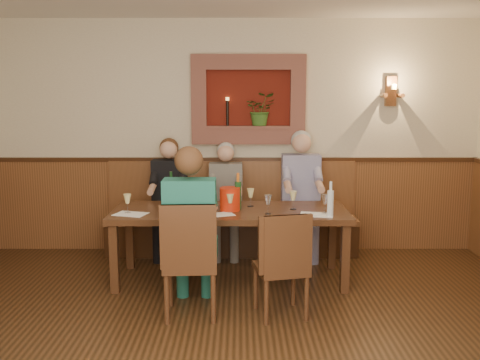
{
  "coord_description": "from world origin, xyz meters",
  "views": [
    {
      "loc": [
        0.1,
        -3.5,
        1.95
      ],
      "look_at": [
        0.1,
        1.9,
        1.05
      ],
      "focal_mm": 40.0,
      "sensor_mm": 36.0,
      "label": 1
    }
  ],
  "objects_px": {
    "person_bench_right": "(301,205)",
    "wine_bottle_green_a": "(238,194)",
    "dining_table": "(230,217)",
    "water_bottle": "(330,203)",
    "person_chair_front": "(191,243)",
    "chair_near_right": "(281,286)",
    "wine_bottle_green_b": "(171,193)",
    "spittoon_bucket": "(230,199)",
    "person_bench_mid": "(226,210)",
    "chair_near_left": "(191,283)",
    "person_bench_left": "(169,208)",
    "bench": "(232,227)"
  },
  "relations": [
    {
      "from": "person_bench_mid",
      "to": "wine_bottle_green_b",
      "type": "xyz_separation_m",
      "value": [
        -0.55,
        -0.71,
        0.34
      ]
    },
    {
      "from": "chair_near_left",
      "to": "chair_near_right",
      "type": "bearing_deg",
      "value": -3.22
    },
    {
      "from": "person_bench_left",
      "to": "person_bench_mid",
      "type": "relative_size",
      "value": 1.04
    },
    {
      "from": "person_bench_left",
      "to": "wine_bottle_green_b",
      "type": "height_order",
      "value": "person_bench_left"
    },
    {
      "from": "person_bench_mid",
      "to": "person_chair_front",
      "type": "height_order",
      "value": "person_chair_front"
    },
    {
      "from": "dining_table",
      "to": "wine_bottle_green_b",
      "type": "height_order",
      "value": "wine_bottle_green_b"
    },
    {
      "from": "chair_near_left",
      "to": "person_bench_left",
      "type": "distance_m",
      "value": 1.81
    },
    {
      "from": "dining_table",
      "to": "person_bench_left",
      "type": "relative_size",
      "value": 1.71
    },
    {
      "from": "spittoon_bucket",
      "to": "dining_table",
      "type": "bearing_deg",
      "value": 84.24
    },
    {
      "from": "person_chair_front",
      "to": "spittoon_bucket",
      "type": "xyz_separation_m",
      "value": [
        0.33,
        0.74,
        0.25
      ]
    },
    {
      "from": "person_chair_front",
      "to": "chair_near_right",
      "type": "bearing_deg",
      "value": -9.49
    },
    {
      "from": "dining_table",
      "to": "wine_bottle_green_a",
      "type": "distance_m",
      "value": 0.24
    },
    {
      "from": "person_bench_right",
      "to": "wine_bottle_green_a",
      "type": "height_order",
      "value": "person_bench_right"
    },
    {
      "from": "person_bench_left",
      "to": "water_bottle",
      "type": "height_order",
      "value": "person_bench_left"
    },
    {
      "from": "person_bench_right",
      "to": "person_chair_front",
      "type": "relative_size",
      "value": 1.0
    },
    {
      "from": "person_chair_front",
      "to": "wine_bottle_green_a",
      "type": "height_order",
      "value": "person_chair_front"
    },
    {
      "from": "person_bench_left",
      "to": "wine_bottle_green_b",
      "type": "relative_size",
      "value": 3.75
    },
    {
      "from": "wine_bottle_green_a",
      "to": "water_bottle",
      "type": "distance_m",
      "value": 0.95
    },
    {
      "from": "dining_table",
      "to": "wine_bottle_green_a",
      "type": "xyz_separation_m",
      "value": [
        0.08,
        0.03,
        0.23
      ]
    },
    {
      "from": "chair_near_left",
      "to": "chair_near_right",
      "type": "relative_size",
      "value": 1.1
    },
    {
      "from": "person_bench_mid",
      "to": "wine_bottle_green_a",
      "type": "distance_m",
      "value": 0.89
    },
    {
      "from": "person_bench_right",
      "to": "wine_bottle_green_b",
      "type": "height_order",
      "value": "person_bench_right"
    },
    {
      "from": "person_bench_right",
      "to": "water_bottle",
      "type": "relative_size",
      "value": 4.35
    },
    {
      "from": "dining_table",
      "to": "spittoon_bucket",
      "type": "xyz_separation_m",
      "value": [
        -0.0,
        -0.03,
        0.19
      ]
    },
    {
      "from": "person_bench_left",
      "to": "water_bottle",
      "type": "distance_m",
      "value": 2.08
    },
    {
      "from": "wine_bottle_green_a",
      "to": "chair_near_left",
      "type": "bearing_deg",
      "value": -113.76
    },
    {
      "from": "person_chair_front",
      "to": "water_bottle",
      "type": "xyz_separation_m",
      "value": [
        1.31,
        0.47,
        0.27
      ]
    },
    {
      "from": "person_chair_front",
      "to": "wine_bottle_green_a",
      "type": "distance_m",
      "value": 0.95
    },
    {
      "from": "person_chair_front",
      "to": "person_bench_right",
      "type": "bearing_deg",
      "value": 54.3
    },
    {
      "from": "wine_bottle_green_b",
      "to": "person_bench_mid",
      "type": "bearing_deg",
      "value": 52.06
    },
    {
      "from": "person_bench_left",
      "to": "wine_bottle_green_a",
      "type": "height_order",
      "value": "person_bench_left"
    },
    {
      "from": "spittoon_bucket",
      "to": "wine_bottle_green_b",
      "type": "bearing_deg",
      "value": 164.87
    },
    {
      "from": "wine_bottle_green_b",
      "to": "water_bottle",
      "type": "bearing_deg",
      "value": -15.33
    },
    {
      "from": "person_bench_mid",
      "to": "spittoon_bucket",
      "type": "relative_size",
      "value": 5.8
    },
    {
      "from": "chair_near_right",
      "to": "person_chair_front",
      "type": "relative_size",
      "value": 0.63
    },
    {
      "from": "chair_near_left",
      "to": "person_bench_mid",
      "type": "height_order",
      "value": "person_bench_mid"
    },
    {
      "from": "dining_table",
      "to": "chair_near_left",
      "type": "height_order",
      "value": "chair_near_left"
    },
    {
      "from": "chair_near_right",
      "to": "person_bench_left",
      "type": "height_order",
      "value": "person_bench_left"
    },
    {
      "from": "water_bottle",
      "to": "spittoon_bucket",
      "type": "bearing_deg",
      "value": 164.54
    },
    {
      "from": "person_chair_front",
      "to": "wine_bottle_green_b",
      "type": "relative_size",
      "value": 3.98
    },
    {
      "from": "person_chair_front",
      "to": "wine_bottle_green_b",
      "type": "height_order",
      "value": "person_chair_front"
    },
    {
      "from": "person_bench_left",
      "to": "person_bench_right",
      "type": "distance_m",
      "value": 1.57
    },
    {
      "from": "spittoon_bucket",
      "to": "wine_bottle_green_a",
      "type": "relative_size",
      "value": 0.62
    },
    {
      "from": "bench",
      "to": "water_bottle",
      "type": "distance_m",
      "value": 1.68
    },
    {
      "from": "chair_near_right",
      "to": "person_bench_right",
      "type": "relative_size",
      "value": 0.63
    },
    {
      "from": "person_chair_front",
      "to": "wine_bottle_green_b",
      "type": "xyz_separation_m",
      "value": [
        -0.29,
        0.91,
        0.28
      ]
    },
    {
      "from": "person_bench_left",
      "to": "person_bench_right",
      "type": "bearing_deg",
      "value": -0.1
    },
    {
      "from": "spittoon_bucket",
      "to": "water_bottle",
      "type": "xyz_separation_m",
      "value": [
        0.98,
        -0.27,
        0.02
      ]
    },
    {
      "from": "spittoon_bucket",
      "to": "wine_bottle_green_a",
      "type": "distance_m",
      "value": 0.11
    },
    {
      "from": "chair_near_right",
      "to": "person_bench_left",
      "type": "bearing_deg",
      "value": 111.56
    }
  ]
}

